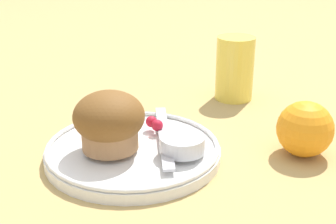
{
  "coord_description": "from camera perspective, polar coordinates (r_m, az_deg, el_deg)",
  "views": [
    {
      "loc": [
        0.47,
        -0.26,
        0.29
      ],
      "look_at": [
        -0.01,
        0.06,
        0.06
      ],
      "focal_mm": 50.0,
      "sensor_mm": 36.0,
      "label": 1
    }
  ],
  "objects": [
    {
      "name": "muffin",
      "position": [
        0.59,
        -7.18,
        -1.12
      ],
      "size": [
        0.09,
        0.09,
        0.08
      ],
      "color": "#9E7047",
      "rests_on": "plate"
    },
    {
      "name": "ground_plane",
      "position": [
        0.61,
        -4.14,
        -6.13
      ],
      "size": [
        3.0,
        3.0,
        0.0
      ],
      "primitive_type": "plane",
      "color": "tan"
    },
    {
      "name": "berry_pair",
      "position": [
        0.66,
        -1.69,
        -1.4
      ],
      "size": [
        0.03,
        0.02,
        0.02
      ],
      "color": "#B7192D",
      "rests_on": "plate"
    },
    {
      "name": "juice_glass",
      "position": [
        0.82,
        8.14,
        5.3
      ],
      "size": [
        0.07,
        0.07,
        0.11
      ],
      "color": "#EAD14C",
      "rests_on": "ground_plane"
    },
    {
      "name": "cream_ramekin",
      "position": [
        0.59,
        1.75,
        -3.8
      ],
      "size": [
        0.06,
        0.06,
        0.02
      ],
      "color": "silver",
      "rests_on": "plate"
    },
    {
      "name": "plate",
      "position": [
        0.62,
        -4.28,
        -4.7
      ],
      "size": [
        0.23,
        0.23,
        0.02
      ],
      "color": "white",
      "rests_on": "ground_plane"
    },
    {
      "name": "butter_knife",
      "position": [
        0.64,
        -0.47,
        -2.86
      ],
      "size": [
        0.18,
        0.11,
        0.0
      ],
      "rotation": [
        0.0,
        0.0,
        -0.51
      ],
      "color": "#B7B7BC",
      "rests_on": "plate"
    },
    {
      "name": "orange_fruit",
      "position": [
        0.64,
        16.36,
        -2.0
      ],
      "size": [
        0.07,
        0.07,
        0.07
      ],
      "color": "orange",
      "rests_on": "ground_plane"
    }
  ]
}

